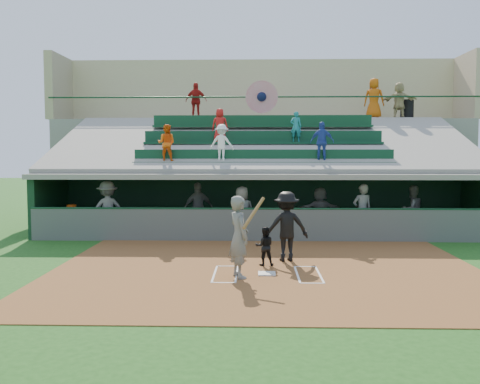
{
  "coord_description": "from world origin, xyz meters",
  "views": [
    {
      "loc": [
        -0.3,
        -13.04,
        3.03
      ],
      "look_at": [
        -0.77,
        3.5,
        1.8
      ],
      "focal_mm": 40.0,
      "sensor_mm": 36.0,
      "label": 1
    }
  ],
  "objects_px": {
    "white_table": "(70,225)",
    "water_cooler": "(71,209)",
    "trash_bin": "(407,110)",
    "catcher": "(265,246)",
    "home_plate": "(267,274)",
    "batter_at_plate": "(239,237)"
  },
  "relations": [
    {
      "from": "white_table",
      "to": "trash_bin",
      "type": "relative_size",
      "value": 0.92
    },
    {
      "from": "water_cooler",
      "to": "batter_at_plate",
      "type": "bearing_deg",
      "value": -45.45
    },
    {
      "from": "batter_at_plate",
      "to": "white_table",
      "type": "bearing_deg",
      "value": 134.86
    },
    {
      "from": "home_plate",
      "to": "water_cooler",
      "type": "distance_m",
      "value": 9.25
    },
    {
      "from": "water_cooler",
      "to": "home_plate",
      "type": "bearing_deg",
      "value": -40.91
    },
    {
      "from": "batter_at_plate",
      "to": "catcher",
      "type": "distance_m",
      "value": 1.6
    },
    {
      "from": "white_table",
      "to": "water_cooler",
      "type": "xyz_separation_m",
      "value": [
        0.04,
        0.02,
        0.55
      ]
    },
    {
      "from": "batter_at_plate",
      "to": "white_table",
      "type": "relative_size",
      "value": 2.31
    },
    {
      "from": "home_plate",
      "to": "trash_bin",
      "type": "bearing_deg",
      "value": 61.65
    },
    {
      "from": "catcher",
      "to": "trash_bin",
      "type": "distance_m",
      "value": 14.48
    },
    {
      "from": "home_plate",
      "to": "batter_at_plate",
      "type": "distance_m",
      "value": 1.24
    },
    {
      "from": "white_table",
      "to": "water_cooler",
      "type": "height_order",
      "value": "water_cooler"
    },
    {
      "from": "catcher",
      "to": "white_table",
      "type": "xyz_separation_m",
      "value": [
        -6.96,
        4.97,
        -0.12
      ]
    },
    {
      "from": "home_plate",
      "to": "white_table",
      "type": "height_order",
      "value": "white_table"
    },
    {
      "from": "home_plate",
      "to": "catcher",
      "type": "distance_m",
      "value": 1.15
    },
    {
      "from": "white_table",
      "to": "trash_bin",
      "type": "xyz_separation_m",
      "value": [
        13.95,
        6.88,
        4.65
      ]
    },
    {
      "from": "batter_at_plate",
      "to": "white_table",
      "type": "height_order",
      "value": "batter_at_plate"
    },
    {
      "from": "water_cooler",
      "to": "trash_bin",
      "type": "height_order",
      "value": "trash_bin"
    },
    {
      "from": "white_table",
      "to": "trash_bin",
      "type": "distance_m",
      "value": 16.23
    },
    {
      "from": "white_table",
      "to": "water_cooler",
      "type": "bearing_deg",
      "value": 26.09
    },
    {
      "from": "trash_bin",
      "to": "water_cooler",
      "type": "bearing_deg",
      "value": -153.77
    },
    {
      "from": "batter_at_plate",
      "to": "water_cooler",
      "type": "distance_m",
      "value": 8.95
    }
  ]
}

